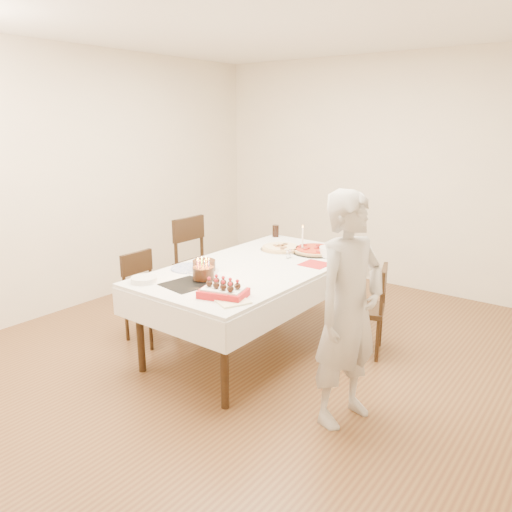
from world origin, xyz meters
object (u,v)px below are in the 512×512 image
Objects in this scene: pasta_bowl at (333,251)px; taper_candle at (303,239)px; person at (349,310)px; cola_glass at (276,231)px; strawberry_box at (223,291)px; dining_table at (256,306)px; chair_left_savory at (204,266)px; birthday_cake at (203,269)px; pizza_white at (281,248)px; layer_cake at (204,266)px; pizza_pepperoni at (315,250)px; chair_right_savory at (362,309)px; chair_left_dessert at (151,297)px.

pasta_bowl is 0.92× the size of taper_candle.
cola_glass is (-1.64, 1.52, 0.04)m from person.
cola_glass reaches higher than strawberry_box.
dining_table is at bearing -98.27° from taper_candle.
taper_candle is 0.69m from cola_glass.
chair_left_savory is at bearing -166.90° from pasta_bowl.
birthday_cake is 0.52× the size of strawberry_box.
chair_left_savory is at bearing 160.08° from dining_table.
pizza_white is at bearing 92.08° from birthday_cake.
pasta_bowl is 1.32m from birthday_cake.
chair_left_savory is 1.31m from birthday_cake.
layer_cake is at bearing -107.04° from taper_candle.
person is 1.41m from pasta_bowl.
pasta_bowl is 1.43m from strawberry_box.
taper_candle is at bearing 16.51° from pizza_white.
person reaches higher than pizza_pepperoni.
dining_table is at bearing -105.49° from pizza_pepperoni.
pizza_white reaches higher than dining_table.
dining_table is at bearing -170.02° from chair_right_savory.
chair_left_savory is at bearing 133.26° from birthday_cake.
birthday_cake is at bearing -97.26° from dining_table.
taper_candle is at bearing 82.22° from birthday_cake.
birthday_cake reaches higher than strawberry_box.
strawberry_box is (0.30, -0.78, 0.42)m from dining_table.
person reaches higher than chair_left_dessert.
chair_left_dessert is at bearing 101.47° from person.
chair_left_dessert is 3.31× the size of pasta_bowl.
birthday_cake is (-1.23, -0.05, 0.06)m from person.
chair_left_dessert is 2.04× the size of pizza_white.
pizza_white reaches higher than chair_right_savory.
person is at bearing 2.14° from birthday_cake.
chair_left_savory is 2.49× the size of pizza_white.
person reaches higher than dining_table.
taper_candle is 1.20m from birthday_cake.
cola_glass is (-0.37, 0.44, 0.04)m from pizza_white.
person reaches higher than birthday_cake.
pizza_white is 2.35× the size of birthday_cake.
strawberry_box is at bearing -93.60° from pasta_bowl.
chair_right_savory is at bearing 67.79° from strawberry_box.
chair_left_savory reaches higher than pasta_bowl.
layer_cake is (0.26, -1.40, -0.01)m from cola_glass.
person is 5.84× the size of taper_candle.
dining_table is 0.81m from pizza_pepperoni.
strawberry_box is (0.41, -1.32, 0.02)m from pizza_white.
cola_glass is (-0.67, 0.31, 0.04)m from pizza_pepperoni.
layer_cake is (-0.61, -1.06, 0.00)m from pasta_bowl.
chair_left_dessert is 0.88m from birthday_cake.
pizza_white is at bearing 107.39° from strawberry_box.
chair_left_dessert is 1.55m from cola_glass.
strawberry_box reaches higher than dining_table.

